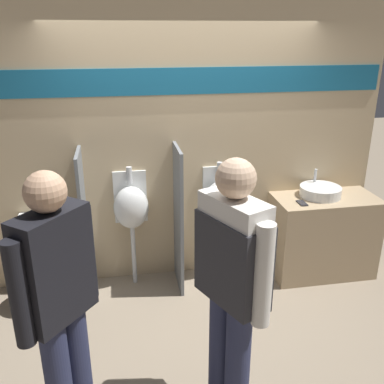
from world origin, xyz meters
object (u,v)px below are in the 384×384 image
(urinal_far, at_px, (220,201))
(sink_basin, at_px, (320,191))
(toilet, at_px, (39,272))
(urinal_near_counter, at_px, (131,208))
(person_in_vest, at_px, (232,277))
(cell_phone, at_px, (302,203))
(person_with_lanyard, at_px, (59,299))

(urinal_far, bearing_deg, sink_basin, -5.20)
(sink_basin, distance_m, toilet, 2.84)
(urinal_near_counter, relative_size, urinal_far, 1.00)
(sink_basin, distance_m, person_in_vest, 2.09)
(toilet, bearing_deg, urinal_near_counter, 11.96)
(urinal_near_counter, distance_m, urinal_far, 0.88)
(cell_phone, height_order, person_in_vest, person_in_vest)
(cell_phone, xyz_separation_m, urinal_near_counter, (-1.63, 0.25, -0.03))
(sink_basin, height_order, person_with_lanyard, person_with_lanyard)
(cell_phone, bearing_deg, urinal_far, 161.34)
(urinal_near_counter, distance_m, toilet, 1.04)
(cell_phone, relative_size, person_in_vest, 0.08)
(person_with_lanyard, bearing_deg, urinal_far, -0.56)
(cell_phone, height_order, urinal_far, urinal_far)
(sink_basin, distance_m, urinal_far, 1.02)
(cell_phone, xyz_separation_m, person_with_lanyard, (-2.11, -1.39, 0.11))
(cell_phone, bearing_deg, person_with_lanyard, -146.70)
(person_in_vest, bearing_deg, sink_basin, -65.38)
(toilet, height_order, person_in_vest, person_in_vest)
(sink_basin, xyz_separation_m, person_with_lanyard, (-2.38, -1.55, 0.06))
(person_in_vest, bearing_deg, cell_phone, -62.37)
(urinal_near_counter, bearing_deg, cell_phone, -8.81)
(cell_phone, relative_size, urinal_near_counter, 0.12)
(urinal_near_counter, xyz_separation_m, toilet, (-0.88, -0.19, -0.51))
(urinal_far, xyz_separation_m, person_with_lanyard, (-1.36, -1.64, 0.14))
(cell_phone, xyz_separation_m, toilet, (-2.52, 0.07, -0.54))
(sink_basin, bearing_deg, person_in_vest, -130.47)
(toilet, distance_m, person_in_vest, 2.18)
(urinal_far, height_order, person_in_vest, person_in_vest)
(urinal_far, relative_size, person_with_lanyard, 0.69)
(person_with_lanyard, bearing_deg, sink_basin, -17.71)
(sink_basin, bearing_deg, toilet, -178.04)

